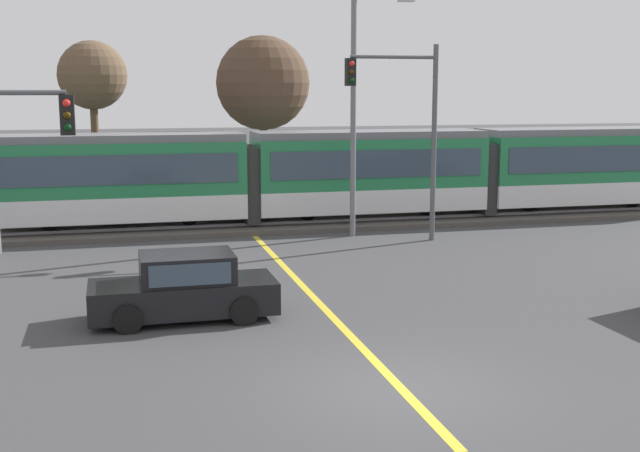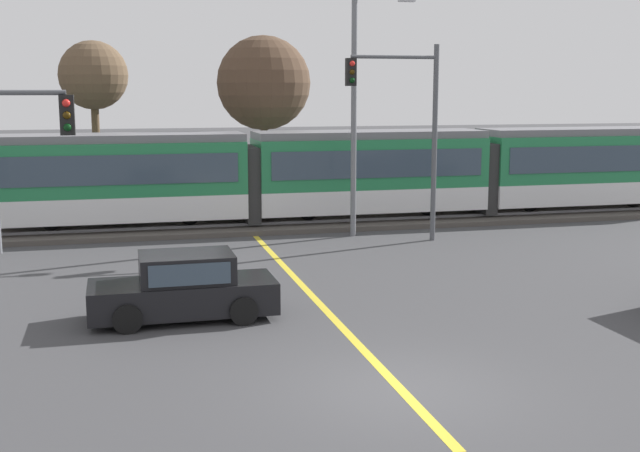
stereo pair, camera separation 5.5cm
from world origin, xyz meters
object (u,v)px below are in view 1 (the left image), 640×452
object	(u,v)px
light_rail_tram	(368,171)
bare_tree_west	(92,77)
sedan_crossing	(184,289)
traffic_light_far_right	(407,115)
street_lamp_centre	(359,98)
bare_tree_east	(263,84)

from	to	relation	value
light_rail_tram	bare_tree_west	bearing A→B (deg)	154.75
sedan_crossing	traffic_light_far_right	distance (m)	11.85
sedan_crossing	traffic_light_far_right	bearing A→B (deg)	43.40
light_rail_tram	street_lamp_centre	size ratio (longest dim) A/B	3.25
traffic_light_far_right	bare_tree_east	size ratio (longest dim) A/B	0.90
traffic_light_far_right	street_lamp_centre	bearing A→B (deg)	130.10
sedan_crossing	street_lamp_centre	distance (m)	12.28
bare_tree_west	sedan_crossing	bearing A→B (deg)	-82.50
light_rail_tram	street_lamp_centre	xyz separation A→B (m)	(-1.24, -2.73, 2.85)
street_lamp_centre	bare_tree_west	bearing A→B (deg)	140.19
sedan_crossing	traffic_light_far_right	xyz separation A→B (m)	(8.19, 7.75, 3.66)
light_rail_tram	bare_tree_east	xyz separation A→B (m)	(-3.50, 3.72, 3.40)
light_rail_tram	sedan_crossing	world-z (taller)	light_rail_tram
sedan_crossing	street_lamp_centre	bearing A→B (deg)	53.00
street_lamp_centre	bare_tree_east	bearing A→B (deg)	109.31
sedan_crossing	bare_tree_east	world-z (taller)	bare_tree_east
light_rail_tram	sedan_crossing	bearing A→B (deg)	-124.40
light_rail_tram	street_lamp_centre	bearing A→B (deg)	-114.32
sedan_crossing	bare_tree_east	size ratio (longest dim) A/B	0.57
sedan_crossing	bare_tree_west	size ratio (longest dim) A/B	0.59
street_lamp_centre	sedan_crossing	bearing A→B (deg)	-127.00
light_rail_tram	street_lamp_centre	distance (m)	4.14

